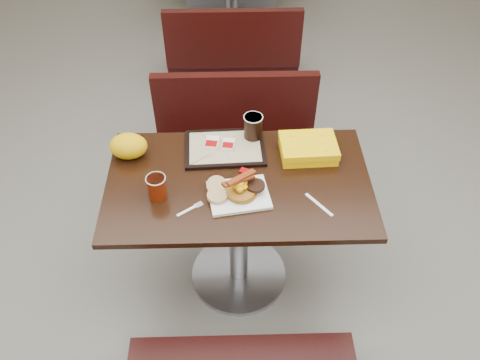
{
  "coord_description": "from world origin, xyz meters",
  "views": [
    {
      "loc": [
        -0.03,
        -1.59,
        2.36
      ],
      "look_at": [
        0.01,
        -0.06,
        0.82
      ],
      "focal_mm": 37.45,
      "sensor_mm": 36.0,
      "label": 1
    }
  ],
  "objects_px": {
    "table_far": "(232,0)",
    "fork": "(186,211)",
    "knife": "(319,205)",
    "hashbrown_sleeve_left": "(212,143)",
    "coffee_cup_near": "(157,187)",
    "bench_near_n": "(236,144)",
    "bench_far_s": "(233,42)",
    "tray": "(225,148)",
    "hashbrown_sleeve_right": "(228,145)",
    "coffee_cup_far": "(253,127)",
    "clamshell": "(308,148)",
    "table_near": "(239,233)",
    "platter": "(239,195)",
    "paper_bag": "(129,146)",
    "pancake_stack": "(242,191)"
  },
  "relations": [
    {
      "from": "table_far",
      "to": "hashbrown_sleeve_left",
      "type": "bearing_deg",
      "value": -92.96
    },
    {
      "from": "coffee_cup_near",
      "to": "fork",
      "type": "xyz_separation_m",
      "value": [
        0.13,
        -0.09,
        -0.05
      ]
    },
    {
      "from": "pancake_stack",
      "to": "clamshell",
      "type": "bearing_deg",
      "value": 39.74
    },
    {
      "from": "bench_near_n",
      "to": "tray",
      "type": "relative_size",
      "value": 2.62
    },
    {
      "from": "tray",
      "to": "hashbrown_sleeve_right",
      "type": "relative_size",
      "value": 4.93
    },
    {
      "from": "knife",
      "to": "hashbrown_sleeve_left",
      "type": "xyz_separation_m",
      "value": [
        -0.47,
        0.39,
        0.03
      ]
    },
    {
      "from": "hashbrown_sleeve_left",
      "to": "coffee_cup_far",
      "type": "distance_m",
      "value": 0.21
    },
    {
      "from": "coffee_cup_far",
      "to": "paper_bag",
      "type": "distance_m",
      "value": 0.6
    },
    {
      "from": "table_near",
      "to": "clamshell",
      "type": "xyz_separation_m",
      "value": [
        0.33,
        0.17,
        0.41
      ]
    },
    {
      "from": "table_far",
      "to": "knife",
      "type": "relative_size",
      "value": 7.37
    },
    {
      "from": "table_near",
      "to": "hashbrown_sleeve_left",
      "type": "xyz_separation_m",
      "value": [
        -0.12,
        0.23,
        0.4
      ]
    },
    {
      "from": "coffee_cup_far",
      "to": "bench_near_n",
      "type": "bearing_deg",
      "value": 100.63
    },
    {
      "from": "tray",
      "to": "fork",
      "type": "bearing_deg",
      "value": -115.51
    },
    {
      "from": "tray",
      "to": "hashbrown_sleeve_right",
      "type": "distance_m",
      "value": 0.03
    },
    {
      "from": "hashbrown_sleeve_right",
      "to": "clamshell",
      "type": "relative_size",
      "value": 0.29
    },
    {
      "from": "knife",
      "to": "coffee_cup_far",
      "type": "xyz_separation_m",
      "value": [
        -0.27,
        0.44,
        0.08
      ]
    },
    {
      "from": "pancake_stack",
      "to": "hashbrown_sleeve_right",
      "type": "relative_size",
      "value": 1.7
    },
    {
      "from": "bench_near_n",
      "to": "table_far",
      "type": "relative_size",
      "value": 0.83
    },
    {
      "from": "bench_far_s",
      "to": "coffee_cup_far",
      "type": "height_order",
      "value": "coffee_cup_far"
    },
    {
      "from": "table_far",
      "to": "bench_far_s",
      "type": "distance_m",
      "value": 0.7
    },
    {
      "from": "table_near",
      "to": "table_far",
      "type": "distance_m",
      "value": 2.6
    },
    {
      "from": "platter",
      "to": "hashbrown_sleeve_left",
      "type": "distance_m",
      "value": 0.35
    },
    {
      "from": "platter",
      "to": "coffee_cup_near",
      "type": "xyz_separation_m",
      "value": [
        -0.35,
        0.01,
        0.05
      ]
    },
    {
      "from": "fork",
      "to": "clamshell",
      "type": "height_order",
      "value": "clamshell"
    },
    {
      "from": "table_far",
      "to": "fork",
      "type": "distance_m",
      "value": 2.81
    },
    {
      "from": "coffee_cup_far",
      "to": "clamshell",
      "type": "distance_m",
      "value": 0.29
    },
    {
      "from": "table_far",
      "to": "tray",
      "type": "bearing_deg",
      "value": -91.45
    },
    {
      "from": "bench_near_n",
      "to": "paper_bag",
      "type": "distance_m",
      "value": 0.86
    },
    {
      "from": "platter",
      "to": "hashbrown_sleeve_right",
      "type": "height_order",
      "value": "hashbrown_sleeve_right"
    },
    {
      "from": "tray",
      "to": "hashbrown_sleeve_left",
      "type": "height_order",
      "value": "hashbrown_sleeve_left"
    },
    {
      "from": "bench_far_s",
      "to": "coffee_cup_near",
      "type": "bearing_deg",
      "value": -100.12
    },
    {
      "from": "tray",
      "to": "hashbrown_sleeve_right",
      "type": "height_order",
      "value": "hashbrown_sleeve_right"
    },
    {
      "from": "coffee_cup_near",
      "to": "tray",
      "type": "relative_size",
      "value": 0.3
    },
    {
      "from": "knife",
      "to": "coffee_cup_near",
      "type": "bearing_deg",
      "value": -132.28
    },
    {
      "from": "paper_bag",
      "to": "hashbrown_sleeve_left",
      "type": "bearing_deg",
      "value": 7.35
    },
    {
      "from": "table_near",
      "to": "hashbrown_sleeve_right",
      "type": "relative_size",
      "value": 15.52
    },
    {
      "from": "table_near",
      "to": "tray",
      "type": "bearing_deg",
      "value": 105.69
    },
    {
      "from": "table_near",
      "to": "fork",
      "type": "relative_size",
      "value": 9.47
    },
    {
      "from": "fork",
      "to": "table_near",
      "type": "bearing_deg",
      "value": 3.5
    },
    {
      "from": "pancake_stack",
      "to": "hashbrown_sleeve_left",
      "type": "xyz_separation_m",
      "value": [
        -0.14,
        0.33,
        0.0
      ]
    },
    {
      "from": "tray",
      "to": "bench_far_s",
      "type": "bearing_deg",
      "value": 85.54
    },
    {
      "from": "bench_near_n",
      "to": "hashbrown_sleeve_right",
      "type": "distance_m",
      "value": 0.64
    },
    {
      "from": "coffee_cup_near",
      "to": "fork",
      "type": "relative_size",
      "value": 0.89
    },
    {
      "from": "bench_near_n",
      "to": "tray",
      "type": "bearing_deg",
      "value": -97.07
    },
    {
      "from": "table_near",
      "to": "bench_near_n",
      "type": "height_order",
      "value": "table_near"
    },
    {
      "from": "platter",
      "to": "coffee_cup_near",
      "type": "distance_m",
      "value": 0.36
    },
    {
      "from": "bench_far_s",
      "to": "hashbrown_sleeve_left",
      "type": "height_order",
      "value": "hashbrown_sleeve_left"
    },
    {
      "from": "knife",
      "to": "pancake_stack",
      "type": "bearing_deg",
      "value": -137.11
    },
    {
      "from": "bench_near_n",
      "to": "clamshell",
      "type": "height_order",
      "value": "clamshell"
    },
    {
      "from": "knife",
      "to": "hashbrown_sleeve_right",
      "type": "relative_size",
      "value": 2.11
    }
  ]
}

